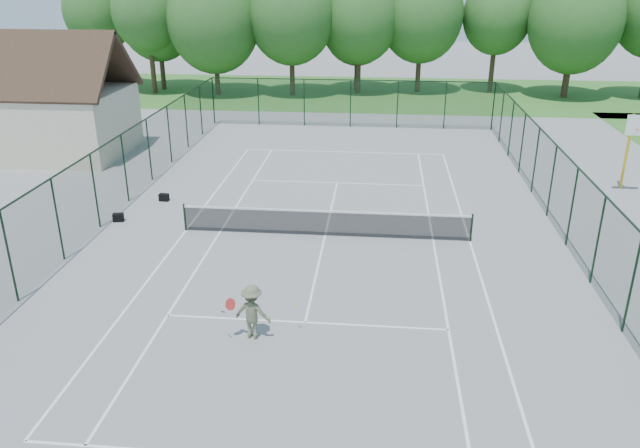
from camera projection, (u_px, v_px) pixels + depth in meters
The scene contains 11 objects.
ground at pixel (325, 236), 24.00m from camera, with size 140.00×140.00×0.00m, color gray.
grass_far at pixel (358, 93), 51.61m from camera, with size 80.00×16.00×0.01m, color #3A792B.
court_lines at pixel (325, 235), 23.99m from camera, with size 11.05×23.85×0.01m.
tennis_net at pixel (325, 222), 23.78m from camera, with size 11.08×0.08×1.10m.
fence_enclosure at pixel (325, 198), 23.40m from camera, with size 18.05×36.05×3.02m.
utility_building at pixel (46, 97), 33.47m from camera, with size 8.60×6.27×6.63m.
tree_line_far at pixel (360, 17), 49.34m from camera, with size 39.40×6.40×9.70m.
basketball_goal at pixel (634, 137), 27.76m from camera, with size 1.20×1.43×3.65m.
sports_bag_a at pixel (118, 217), 25.30m from camera, with size 0.42×0.25×0.33m, color black.
sports_bag_b at pixel (164, 197), 27.53m from camera, with size 0.41×0.25×0.32m, color black.
tennis_player at pixel (252, 312), 17.10m from camera, with size 2.08×0.91×1.59m.
Camera 1 is at (1.96, -21.94, 9.53)m, focal length 35.00 mm.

